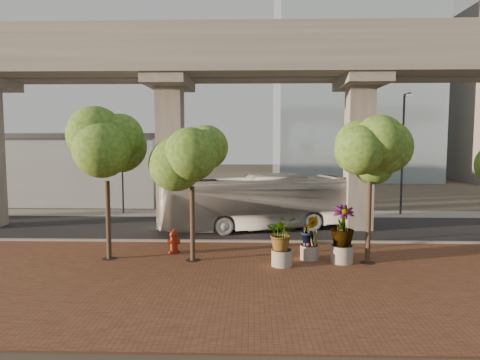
{
  "coord_description": "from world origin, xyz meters",
  "views": [
    {
      "loc": [
        -0.79,
        -25.25,
        5.6
      ],
      "look_at": [
        -1.5,
        0.5,
        3.28
      ],
      "focal_mm": 32.0,
      "sensor_mm": 36.0,
      "label": 1
    }
  ],
  "objects": [
    {
      "name": "street_tree_far_west",
      "position": [
        -7.54,
        -5.55,
        4.94
      ],
      "size": [
        4.05,
        4.05,
        6.74
      ],
      "color": "#423326",
      "rests_on": "ground"
    },
    {
      "name": "street_tree_near_east",
      "position": [
        4.53,
        -5.93,
        4.88
      ],
      "size": [
        3.72,
        3.72,
        6.54
      ],
      "color": "#423326",
      "rests_on": "ground"
    },
    {
      "name": "station_pavilion",
      "position": [
        -20.0,
        16.0,
        3.22
      ],
      "size": [
        23.0,
        13.0,
        6.3
      ],
      "color": "#A6B6BD",
      "rests_on": "ground"
    },
    {
      "name": "fire_hydrant",
      "position": [
        -4.67,
        -4.42,
        0.64
      ],
      "size": [
        0.6,
        0.54,
        1.2
      ],
      "color": "maroon",
      "rests_on": "ground"
    },
    {
      "name": "asphalt_road",
      "position": [
        0.0,
        2.0,
        0.02
      ],
      "size": [
        90.0,
        8.0,
        0.04
      ],
      "primitive_type": "cube",
      "color": "black",
      "rests_on": "ground"
    },
    {
      "name": "planter_left",
      "position": [
        1.94,
        -5.4,
        1.34
      ],
      "size": [
        1.92,
        1.92,
        2.11
      ],
      "color": "#A5A295",
      "rests_on": "ground"
    },
    {
      "name": "ground",
      "position": [
        0.0,
        0.0,
        0.0
      ],
      "size": [
        160.0,
        160.0,
        0.0
      ],
      "primitive_type": "plane",
      "color": "#383229",
      "rests_on": "ground"
    },
    {
      "name": "transit_bus",
      "position": [
        -0.44,
        1.66,
        1.73
      ],
      "size": [
        12.77,
        6.06,
        3.47
      ],
      "primitive_type": "imported",
      "rotation": [
        0.0,
        0.0,
        1.83
      ],
      "color": "silver",
      "rests_on": "ground"
    },
    {
      "name": "brick_plaza",
      "position": [
        0.0,
        -8.0,
        0.03
      ],
      "size": [
        70.0,
        13.0,
        0.06
      ],
      "primitive_type": "cube",
      "color": "brown",
      "rests_on": "ground"
    },
    {
      "name": "planter_right",
      "position": [
        3.37,
        -5.9,
        1.66
      ],
      "size": [
        2.48,
        2.48,
        2.65
      ],
      "color": "gray",
      "rests_on": "ground"
    },
    {
      "name": "transit_viaduct",
      "position": [
        0.0,
        2.0,
        7.29
      ],
      "size": [
        72.0,
        5.6,
        12.4
      ],
      "color": "#9A968C",
      "rests_on": "ground"
    },
    {
      "name": "street_tree_near_west",
      "position": [
        -3.54,
        -5.73,
        4.6
      ],
      "size": [
        3.69,
        3.69,
        6.25
      ],
      "color": "#423326",
      "rests_on": "ground"
    },
    {
      "name": "curb_strip",
      "position": [
        0.0,
        -2.0,
        0.08
      ],
      "size": [
        70.0,
        0.25,
        0.16
      ],
      "primitive_type": "cube",
      "color": "gray",
      "rests_on": "ground"
    },
    {
      "name": "planter_front",
      "position": [
        0.56,
        -6.49,
        1.43
      ],
      "size": [
        2.05,
        2.05,
        2.26
      ],
      "color": "#ABA89A",
      "rests_on": "ground"
    },
    {
      "name": "streetlamp_west",
      "position": [
        -10.81,
        7.4,
        4.46
      ],
      "size": [
        0.38,
        1.11,
        7.63
      ],
      "color": "#2F2F34",
      "rests_on": "ground"
    },
    {
      "name": "streetlamp_east",
      "position": [
        10.64,
        7.38,
        5.32
      ],
      "size": [
        0.45,
        1.32,
        9.11
      ],
      "color": "#2D2E32",
      "rests_on": "ground"
    },
    {
      "name": "far_sidewalk",
      "position": [
        0.0,
        7.5,
        0.03
      ],
      "size": [
        90.0,
        3.0,
        0.06
      ],
      "primitive_type": "cube",
      "color": "gray",
      "rests_on": "ground"
    }
  ]
}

